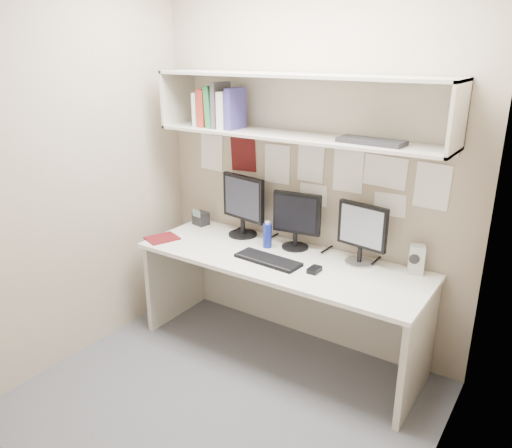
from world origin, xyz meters
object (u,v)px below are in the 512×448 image
Objects in this scene: keyboard at (268,260)px; desk at (280,305)px; monitor_right at (362,231)px; maroon_notebook at (162,238)px; speaker at (416,259)px; desk_phone at (201,218)px; monitor_center at (296,218)px; monitor_left at (243,203)px.

desk is at bearing 72.60° from keyboard.
monitor_right is 1.82× the size of maroon_notebook.
speaker is (0.83, 0.27, 0.46)m from desk.
maroon_notebook is 1.62× the size of desk_phone.
desk is 0.63m from monitor_center.
monitor_center is (-0.01, 0.22, 0.59)m from desk.
desk is at bearing -146.28° from monitor_right.
desk_phone is (0.03, 0.41, 0.05)m from maroon_notebook.
monitor_left is 3.37× the size of desk_phone.
keyboard is 3.35× the size of desk_phone.
speaker is at bearing 11.98° from monitor_left.
monitor_left is 1.14× the size of monitor_right.
monitor_center is 0.89m from desk_phone.
monitor_right is (0.94, 0.00, -0.03)m from monitor_left.
keyboard is at bearing -103.48° from monitor_center.
desk is at bearing -15.35° from monitor_left.
speaker is at bearing -5.05° from monitor_center.
desk_phone reaches higher than desk.
monitor_right is at bearing 24.85° from desk.
monitor_center is at bearing 92.59° from desk.
desk_phone is at bearing 107.10° from maroon_notebook.
monitor_left is at bearing 146.95° from keyboard.
keyboard reaches higher than maroon_notebook.
monitor_center is 1.81× the size of maroon_notebook.
keyboard is 0.88m from maroon_notebook.
desk is 0.80m from monitor_left.
desk is 0.98m from speaker.
monitor_left is at bearing -171.11° from monitor_right.
maroon_notebook reaches higher than desk.
monitor_right is at bearing 37.71° from maroon_notebook.
monitor_left is 1.14× the size of monitor_center.
monitor_left is 0.46m from monitor_center.
maroon_notebook is at bearing -163.85° from monitor_center.
keyboard is at bearing 27.11° from maroon_notebook.
monitor_center is at bearing 45.64° from maroon_notebook.
monitor_left reaches higher than desk_phone.
keyboard is 0.91m from desk_phone.
speaker is (0.84, 0.05, -0.13)m from monitor_center.
monitor_center reaches higher than desk_phone.
monitor_right reaches higher than speaker.
speaker is at bearing 35.95° from maroon_notebook.
monitor_left is at bearing 162.93° from speaker.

